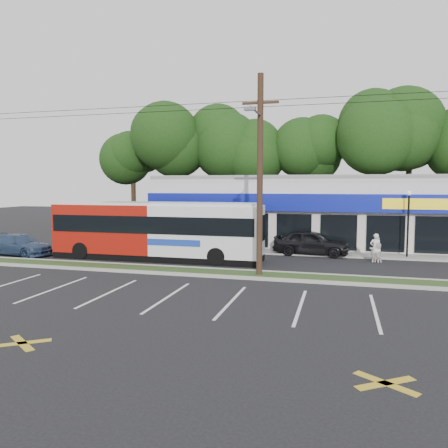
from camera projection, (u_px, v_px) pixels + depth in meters
ground at (196, 277)px, 21.83m from camera, size 120.00×120.00×0.00m
grass_strip at (203, 272)px, 22.79m from camera, size 40.00×1.60×0.12m
curb_south at (197, 275)px, 21.97m from camera, size 40.00×0.25×0.14m
curb_north at (207, 269)px, 23.60m from camera, size 40.00×0.25×0.14m
sidewalk at (310, 253)px, 29.20m from camera, size 32.00×2.20×0.10m
strip_mall at (323, 209)px, 35.49m from camera, size 25.00×12.55×5.30m
utility_pole at (256, 168)px, 21.51m from camera, size 50.00×2.77×10.00m
lamp_post at (408, 216)px, 27.23m from camera, size 0.30×0.30×4.25m
tree_line at (313, 148)px, 45.06m from camera, size 46.76×6.76×11.83m
metrobus at (157, 229)px, 27.05m from camera, size 13.16×2.80×3.53m
car_dark at (311, 242)px, 28.62m from camera, size 5.04×2.37×1.67m
car_silver at (87, 242)px, 30.45m from camera, size 4.07×1.74×1.31m
car_blue at (20, 245)px, 28.63m from camera, size 5.00×2.68×1.38m
pedestrian_a at (375, 248)px, 25.90m from camera, size 0.66×0.45×1.74m
pedestrian_b at (376, 249)px, 25.98m from camera, size 0.81×0.67×1.54m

